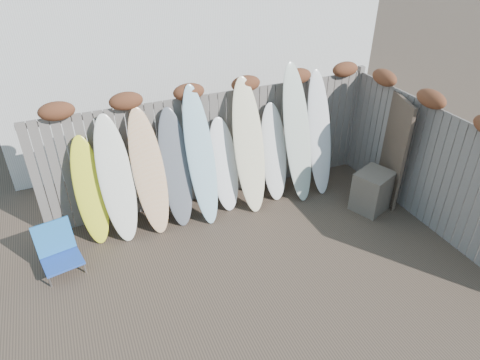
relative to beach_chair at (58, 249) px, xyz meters
name	(u,v)px	position (x,y,z in m)	size (l,w,h in m)	color
ground	(272,278)	(2.80, -1.46, -0.34)	(80.00, 80.00, 0.00)	#493A2D
back_fence	(217,137)	(2.86, 0.93, 0.85)	(6.05, 0.28, 2.24)	slate
right_fence	(435,162)	(5.80, -1.21, 0.81)	(0.28, 4.40, 2.24)	slate
beach_chair	(58,249)	(0.00, 0.00, 0.00)	(0.64, 0.67, 0.72)	#224AAE
wooden_crate	(372,191)	(5.22, -0.57, 0.03)	(0.62, 0.52, 0.73)	brown
lattice_panel	(389,146)	(5.75, -0.21, 0.64)	(0.05, 1.30, 1.95)	#45312A
surfboard_0	(90,191)	(0.62, 0.57, 0.52)	(0.46, 0.07, 1.78)	yellow
surfboard_1	(116,180)	(1.03, 0.50, 0.67)	(0.53, 0.07, 2.08)	white
surfboard_2	(149,172)	(1.55, 0.51, 0.68)	(0.52, 0.07, 2.11)	#FBB07A
surfboard_3	(176,168)	(1.99, 0.53, 0.64)	(0.49, 0.07, 2.02)	slate
surfboard_4	(201,157)	(2.41, 0.46, 0.80)	(0.47, 0.07, 2.37)	#A2CFDE
surfboard_5	(224,165)	(2.86, 0.58, 0.48)	(0.50, 0.07, 1.69)	white
surfboard_6	(249,147)	(3.28, 0.47, 0.80)	(0.54, 0.07, 2.37)	#FEF1C3
surfboard_7	(274,153)	(3.82, 0.56, 0.53)	(0.48, 0.07, 1.80)	white
surfboard_8	(297,134)	(4.22, 0.46, 0.87)	(0.52, 0.07, 2.51)	silver
surfboard_9	(319,134)	(4.70, 0.49, 0.77)	(0.46, 0.07, 2.31)	white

